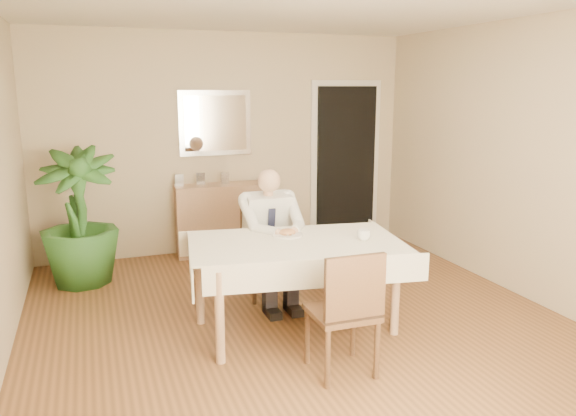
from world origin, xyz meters
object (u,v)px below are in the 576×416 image
object	(u,v)px
dining_table	(296,251)
chair_far	(264,247)
seated_man	(273,231)
coffee_mug	(364,235)
potted_palm	(78,217)
sideboard	(221,219)
chair_near	(347,307)

from	to	relation	value
dining_table	chair_far	distance (m)	0.90
seated_man	coffee_mug	world-z (taller)	seated_man
chair_far	seated_man	distance (m)	0.36
seated_man	potted_palm	world-z (taller)	potted_palm
dining_table	seated_man	size ratio (longest dim) A/B	1.50
seated_man	potted_palm	bearing A→B (deg)	144.68
chair_far	sideboard	bearing A→B (deg)	89.30
dining_table	sideboard	distance (m)	2.34
potted_palm	chair_near	bearing A→B (deg)	-56.83
chair_far	seated_man	world-z (taller)	seated_man
seated_man	chair_far	bearing A→B (deg)	90.00
seated_man	sideboard	world-z (taller)	seated_man
seated_man	chair_near	bearing A→B (deg)	-87.85
dining_table	potted_palm	distance (m)	2.43
seated_man	sideboard	size ratio (longest dim) A/B	1.18
chair_far	chair_near	distance (m)	1.73
seated_man	coffee_mug	bearing A→B (deg)	-54.46
dining_table	seated_man	distance (m)	0.59
seated_man	coffee_mug	xyz separation A→B (m)	(0.53, -0.75, 0.10)
chair_far	chair_near	xyz separation A→B (m)	(0.05, -1.73, 0.04)
dining_table	potted_palm	size ratio (longest dim) A/B	1.34
chair_far	coffee_mug	xyz separation A→B (m)	(0.53, -1.03, 0.33)
chair_far	dining_table	bearing A→B (deg)	-94.13
coffee_mug	sideboard	size ratio (longest dim) A/B	0.10
chair_near	seated_man	distance (m)	1.46
dining_table	chair_near	size ratio (longest dim) A/B	2.05
seated_man	sideboard	bearing A→B (deg)	92.88
seated_man	dining_table	bearing A→B (deg)	-90.00
dining_table	seated_man	world-z (taller)	seated_man
chair_far	chair_near	bearing A→B (deg)	-92.33
chair_near	coffee_mug	size ratio (longest dim) A/B	8.30
potted_palm	dining_table	bearing A→B (deg)	-46.81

